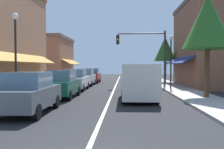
{
  "coord_description": "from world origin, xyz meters",
  "views": [
    {
      "loc": [
        0.86,
        -4.6,
        2.01
      ],
      "look_at": [
        -0.05,
        13.68,
        1.39
      ],
      "focal_mm": 38.94,
      "sensor_mm": 36.0,
      "label": 1
    }
  ],
  "objects_px": {
    "street_lamp_left_near": "(15,43)",
    "tree_right_far": "(165,49)",
    "traffic_signal_mast_arm": "(148,49)",
    "tree_right_near": "(208,22)",
    "parked_car_far_left": "(85,77)",
    "parked_car_third_left": "(76,80)",
    "van_in_lane": "(139,81)",
    "parked_car_distant_left": "(92,76)",
    "parked_car_second_left": "(62,84)",
    "parked_car_nearest_left": "(29,93)",
    "street_lamp_right_mid": "(171,53)"
  },
  "relations": [
    {
      "from": "tree_right_near",
      "to": "tree_right_far",
      "type": "distance_m",
      "value": 14.11
    },
    {
      "from": "parked_car_distant_left",
      "to": "van_in_lane",
      "type": "xyz_separation_m",
      "value": [
        4.77,
        -15.08,
        0.27
      ]
    },
    {
      "from": "parked_car_second_left",
      "to": "parked_car_far_left",
      "type": "xyz_separation_m",
      "value": [
        -0.07,
        9.79,
        0.0
      ]
    },
    {
      "from": "tree_right_near",
      "to": "tree_right_far",
      "type": "height_order",
      "value": "tree_right_near"
    },
    {
      "from": "parked_car_far_left",
      "to": "parked_car_distant_left",
      "type": "relative_size",
      "value": 1.0
    },
    {
      "from": "parked_car_third_left",
      "to": "van_in_lane",
      "type": "relative_size",
      "value": 0.79
    },
    {
      "from": "parked_car_nearest_left",
      "to": "van_in_lane",
      "type": "distance_m",
      "value": 6.63
    },
    {
      "from": "parked_car_second_left",
      "to": "van_in_lane",
      "type": "distance_m",
      "value": 4.87
    },
    {
      "from": "parked_car_second_left",
      "to": "street_lamp_left_near",
      "type": "bearing_deg",
      "value": -137.49
    },
    {
      "from": "parked_car_second_left",
      "to": "parked_car_far_left",
      "type": "bearing_deg",
      "value": 90.7
    },
    {
      "from": "street_lamp_left_near",
      "to": "tree_right_far",
      "type": "relative_size",
      "value": 0.9
    },
    {
      "from": "street_lamp_left_near",
      "to": "parked_car_third_left",
      "type": "bearing_deg",
      "value": 73.4
    },
    {
      "from": "parked_car_far_left",
      "to": "traffic_signal_mast_arm",
      "type": "distance_m",
      "value": 7.02
    },
    {
      "from": "van_in_lane",
      "to": "traffic_signal_mast_arm",
      "type": "xyz_separation_m",
      "value": [
        1.39,
        9.12,
        2.57
      ]
    },
    {
      "from": "parked_car_third_left",
      "to": "tree_right_far",
      "type": "bearing_deg",
      "value": 45.34
    },
    {
      "from": "parked_car_nearest_left",
      "to": "tree_right_near",
      "type": "relative_size",
      "value": 0.64
    },
    {
      "from": "van_in_lane",
      "to": "traffic_signal_mast_arm",
      "type": "distance_m",
      "value": 9.57
    },
    {
      "from": "parked_car_third_left",
      "to": "street_lamp_right_mid",
      "type": "height_order",
      "value": "street_lamp_right_mid"
    },
    {
      "from": "parked_car_far_left",
      "to": "tree_right_far",
      "type": "height_order",
      "value": "tree_right_far"
    },
    {
      "from": "parked_car_distant_left",
      "to": "traffic_signal_mast_arm",
      "type": "distance_m",
      "value": 9.03
    },
    {
      "from": "parked_car_distant_left",
      "to": "van_in_lane",
      "type": "bearing_deg",
      "value": -72.63
    },
    {
      "from": "parked_car_nearest_left",
      "to": "parked_car_second_left",
      "type": "height_order",
      "value": "same"
    },
    {
      "from": "street_lamp_left_near",
      "to": "traffic_signal_mast_arm",
      "type": "bearing_deg",
      "value": 51.34
    },
    {
      "from": "parked_car_second_left",
      "to": "street_lamp_right_mid",
      "type": "relative_size",
      "value": 0.88
    },
    {
      "from": "parked_car_nearest_left",
      "to": "van_in_lane",
      "type": "xyz_separation_m",
      "value": [
        4.92,
        4.45,
        0.27
      ]
    },
    {
      "from": "parked_car_second_left",
      "to": "traffic_signal_mast_arm",
      "type": "xyz_separation_m",
      "value": [
        6.22,
        8.49,
        2.83
      ]
    },
    {
      "from": "traffic_signal_mast_arm",
      "to": "tree_right_near",
      "type": "xyz_separation_m",
      "value": [
        2.83,
        -8.49,
        0.99
      ]
    },
    {
      "from": "parked_car_third_left",
      "to": "parked_car_second_left",
      "type": "bearing_deg",
      "value": -89.65
    },
    {
      "from": "parked_car_second_left",
      "to": "van_in_lane",
      "type": "height_order",
      "value": "van_in_lane"
    },
    {
      "from": "van_in_lane",
      "to": "street_lamp_right_mid",
      "type": "distance_m",
      "value": 7.47
    },
    {
      "from": "parked_car_second_left",
      "to": "tree_right_far",
      "type": "height_order",
      "value": "tree_right_far"
    },
    {
      "from": "traffic_signal_mast_arm",
      "to": "parked_car_nearest_left",
      "type": "bearing_deg",
      "value": -114.94
    },
    {
      "from": "street_lamp_right_mid",
      "to": "parked_car_nearest_left",
      "type": "bearing_deg",
      "value": -126.4
    },
    {
      "from": "parked_car_nearest_left",
      "to": "traffic_signal_mast_arm",
      "type": "height_order",
      "value": "traffic_signal_mast_arm"
    },
    {
      "from": "parked_car_third_left",
      "to": "parked_car_far_left",
      "type": "xyz_separation_m",
      "value": [
        0.01,
        4.92,
        0.0
      ]
    },
    {
      "from": "street_lamp_left_near",
      "to": "parked_car_second_left",
      "type": "bearing_deg",
      "value": 42.21
    },
    {
      "from": "parked_car_second_left",
      "to": "parked_car_distant_left",
      "type": "bearing_deg",
      "value": 90.07
    },
    {
      "from": "parked_car_nearest_left",
      "to": "parked_car_distant_left",
      "type": "height_order",
      "value": "same"
    },
    {
      "from": "parked_car_second_left",
      "to": "parked_car_third_left",
      "type": "relative_size",
      "value": 1.0
    },
    {
      "from": "van_in_lane",
      "to": "parked_car_third_left",
      "type": "bearing_deg",
      "value": 132.0
    },
    {
      "from": "parked_car_distant_left",
      "to": "street_lamp_left_near",
      "type": "height_order",
      "value": "street_lamp_left_near"
    },
    {
      "from": "van_in_lane",
      "to": "street_lamp_left_near",
      "type": "distance_m",
      "value": 7.38
    },
    {
      "from": "parked_car_second_left",
      "to": "street_lamp_left_near",
      "type": "distance_m",
      "value": 3.75
    },
    {
      "from": "parked_car_second_left",
      "to": "parked_car_third_left",
      "type": "bearing_deg",
      "value": 91.24
    },
    {
      "from": "parked_car_far_left",
      "to": "parked_car_third_left",
      "type": "bearing_deg",
      "value": -90.14
    },
    {
      "from": "parked_car_second_left",
      "to": "tree_right_near",
      "type": "relative_size",
      "value": 0.64
    },
    {
      "from": "traffic_signal_mast_arm",
      "to": "street_lamp_left_near",
      "type": "xyz_separation_m",
      "value": [
        -8.32,
        -10.4,
        -0.38
      ]
    },
    {
      "from": "parked_car_distant_left",
      "to": "traffic_signal_mast_arm",
      "type": "height_order",
      "value": "traffic_signal_mast_arm"
    },
    {
      "from": "parked_car_nearest_left",
      "to": "tree_right_far",
      "type": "height_order",
      "value": "tree_right_far"
    },
    {
      "from": "parked_car_third_left",
      "to": "street_lamp_right_mid",
      "type": "distance_m",
      "value": 8.41
    }
  ]
}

